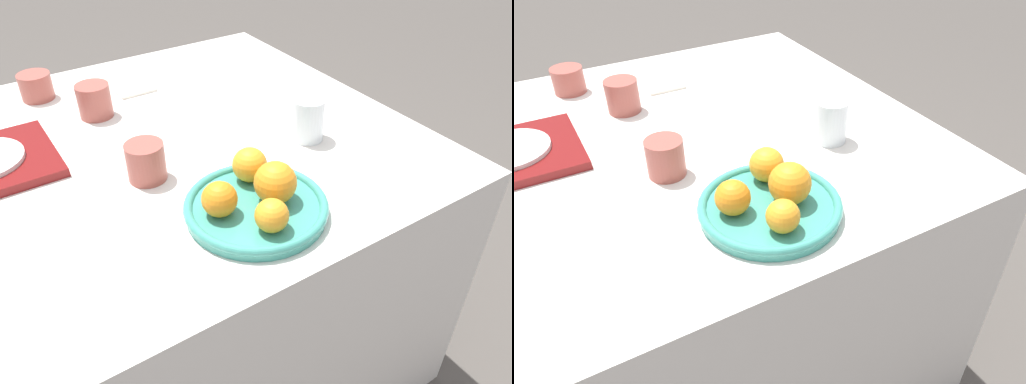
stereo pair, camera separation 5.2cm
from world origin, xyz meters
TOP-DOWN VIEW (x-y plane):
  - ground_plane at (0.00, 0.00)m, footprint 12.00×12.00m
  - table at (0.00, 0.00)m, footprint 1.34×1.07m
  - fruit_platter at (0.14, -0.35)m, footprint 0.28×0.28m
  - orange_0 at (0.18, -0.36)m, footprint 0.08×0.08m
  - orange_1 at (0.07, -0.33)m, footprint 0.07×0.07m
  - orange_2 at (0.12, -0.42)m, footprint 0.06×0.06m
  - orange_3 at (0.17, -0.27)m, footprint 0.07×0.07m
  - water_glass at (0.39, -0.18)m, footprint 0.08×0.08m
  - cup_0 at (0.02, 0.20)m, footprint 0.08×0.08m
  - cup_1 at (0.01, -0.13)m, footprint 0.08×0.08m
  - cup_2 at (-0.08, 0.39)m, footprint 0.09×0.09m
  - napkin at (0.16, 0.32)m, footprint 0.10×0.14m

SIDE VIEW (x-z plane):
  - ground_plane at x=0.00m, z-range 0.00..0.00m
  - table at x=0.00m, z-range 0.00..0.75m
  - napkin at x=0.16m, z-range 0.75..0.76m
  - fruit_platter at x=0.14m, z-range 0.75..0.78m
  - cup_2 at x=-0.08m, z-range 0.75..0.82m
  - cup_1 at x=0.01m, z-range 0.75..0.83m
  - cup_0 at x=0.02m, z-range 0.75..0.83m
  - water_glass at x=0.39m, z-range 0.75..0.85m
  - orange_2 at x=0.12m, z-range 0.77..0.83m
  - orange_1 at x=0.07m, z-range 0.77..0.83m
  - orange_3 at x=0.17m, z-range 0.77..0.84m
  - orange_0 at x=0.18m, z-range 0.77..0.85m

